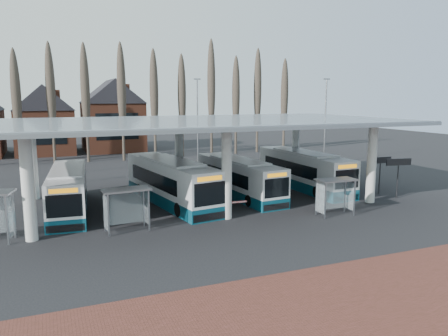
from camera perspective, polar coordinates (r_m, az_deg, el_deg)
name	(u,v)px	position (r m, az deg, el deg)	size (l,w,h in m)	color
ground	(242,229)	(27.28, 2.37, -7.91)	(140.00, 140.00, 0.00)	black
brick_strip	(378,318)	(17.89, 19.44, -18.04)	(70.00, 10.00, 0.03)	brown
station_canopy	(199,128)	(33.58, -3.27, 5.22)	(32.00, 16.00, 6.34)	silver
poplar_row	(135,91)	(57.72, -11.53, 9.83)	(45.10, 1.10, 14.50)	#473D33
townhouse_row	(7,112)	(67.88, -26.52, 6.55)	(36.80, 10.30, 12.25)	brown
lamp_post_b	(198,120)	(52.54, -3.48, 6.31)	(0.80, 0.16, 10.17)	slate
lamp_post_c	(325,120)	(53.57, 13.09, 6.15)	(0.80, 0.16, 10.17)	slate
bus_0	(68,191)	(32.98, -19.65, -2.84)	(3.33, 11.17, 3.06)	silver
bus_1	(171,182)	(33.59, -6.98, -1.87)	(4.42, 12.43, 3.38)	silver
bus_2	(238,178)	(35.80, 1.89, -1.36)	(3.34, 11.21, 3.07)	silver
bus_3	(303,171)	(39.51, 10.30, -0.34)	(2.77, 11.87, 3.28)	silver
shelter_1	(126,200)	(27.07, -12.70, -4.09)	(2.92, 1.62, 2.62)	gray
shelter_2	(335,189)	(30.90, 14.25, -2.62)	(2.77, 1.46, 2.53)	gray
info_sign_0	(399,165)	(37.39, 21.83, 0.36)	(2.14, 0.50, 3.20)	black
info_sign_1	(380,163)	(38.58, 19.75, 0.62)	(2.09, 0.20, 3.11)	black
barrier	(231,203)	(29.89, 0.88, -4.66)	(2.21, 0.67, 1.11)	black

